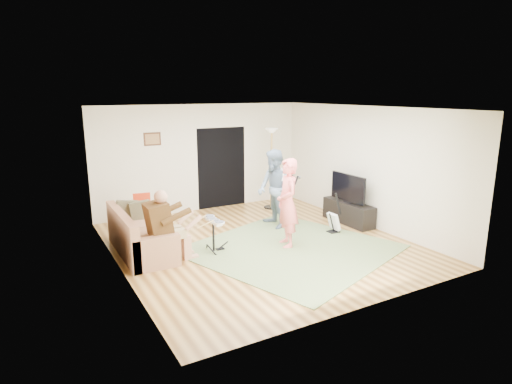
# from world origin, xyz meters

# --- Properties ---
(floor) EXTENTS (6.00, 6.00, 0.00)m
(floor) POSITION_xyz_m (0.00, 0.00, 0.00)
(floor) COLOR brown
(floor) RESTS_ON ground
(walls) EXTENTS (5.50, 6.00, 2.70)m
(walls) POSITION_xyz_m (0.00, 0.00, 1.35)
(walls) COLOR beige
(walls) RESTS_ON floor
(ceiling) EXTENTS (6.00, 6.00, 0.00)m
(ceiling) POSITION_xyz_m (0.00, 0.00, 2.70)
(ceiling) COLOR white
(ceiling) RESTS_ON walls
(window_blinds) EXTENTS (0.00, 2.05, 2.05)m
(window_blinds) POSITION_xyz_m (-2.74, 0.20, 1.55)
(window_blinds) COLOR #9B5B2F
(window_blinds) RESTS_ON walls
(doorway) EXTENTS (2.10, 0.00, 2.10)m
(doorway) POSITION_xyz_m (0.55, 2.99, 1.05)
(doorway) COLOR black
(doorway) RESTS_ON walls
(picture_frame) EXTENTS (0.42, 0.03, 0.32)m
(picture_frame) POSITION_xyz_m (-1.25, 2.99, 1.90)
(picture_frame) COLOR #3F2314
(picture_frame) RESTS_ON walls
(area_rug) EXTENTS (4.35, 4.32, 0.02)m
(area_rug) POSITION_xyz_m (0.37, -0.57, 0.01)
(area_rug) COLOR #637A4A
(area_rug) RESTS_ON floor
(sofa) EXTENTS (0.85, 2.06, 0.83)m
(sofa) POSITION_xyz_m (-2.29, 0.71, 0.28)
(sofa) COLOR #A97554
(sofa) RESTS_ON floor
(drummer) EXTENTS (0.86, 0.48, 1.33)m
(drummer) POSITION_xyz_m (-1.88, 0.06, 0.52)
(drummer) COLOR #4E3316
(drummer) RESTS_ON sofa
(drum_kit) EXTENTS (0.36, 0.65, 0.67)m
(drum_kit) POSITION_xyz_m (-1.00, 0.06, 0.29)
(drum_kit) COLOR black
(drum_kit) RESTS_ON floor
(singer) EXTENTS (0.58, 0.73, 1.76)m
(singer) POSITION_xyz_m (0.41, -0.36, 0.88)
(singer) COLOR #F86C6C
(singer) RESTS_ON floor
(microphone) EXTENTS (0.06, 0.06, 0.24)m
(microphone) POSITION_xyz_m (0.61, -0.36, 1.31)
(microphone) COLOR black
(microphone) RESTS_ON singer
(guitarist) EXTENTS (0.74, 0.91, 1.77)m
(guitarist) POSITION_xyz_m (0.81, 0.80, 0.88)
(guitarist) COLOR slate
(guitarist) RESTS_ON floor
(guitar_held) EXTENTS (0.30, 0.61, 0.26)m
(guitar_held) POSITION_xyz_m (1.01, 0.80, 1.20)
(guitar_held) COLOR white
(guitar_held) RESTS_ON guitarist
(guitar_spare) EXTENTS (0.32, 0.29, 0.89)m
(guitar_spare) POSITION_xyz_m (1.74, -0.19, 0.25)
(guitar_spare) COLOR black
(guitar_spare) RESTS_ON floor
(torchiere_lamp) EXTENTS (0.37, 0.37, 2.09)m
(torchiere_lamp) POSITION_xyz_m (1.61, 2.22, 1.43)
(torchiere_lamp) COLOR black
(torchiere_lamp) RESTS_ON floor
(dining_chair) EXTENTS (0.44, 0.46, 0.89)m
(dining_chair) POSITION_xyz_m (-1.91, 1.71, 0.32)
(dining_chair) COLOR tan
(dining_chair) RESTS_ON floor
(tv_cabinet) EXTENTS (0.40, 1.40, 0.50)m
(tv_cabinet) POSITION_xyz_m (2.50, 0.21, 0.25)
(tv_cabinet) COLOR black
(tv_cabinet) RESTS_ON floor
(television) EXTENTS (0.06, 1.08, 0.63)m
(television) POSITION_xyz_m (2.45, 0.21, 0.85)
(television) COLOR black
(television) RESTS_ON tv_cabinet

